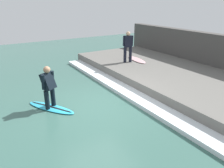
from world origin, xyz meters
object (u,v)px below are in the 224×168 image
surfer_riding (48,85)px  surfboard_riding (51,108)px  surfer_waiting_near (128,45)px  surfboard_waiting_near (137,59)px

surfer_riding → surfboard_riding: bearing=0.0°
surfboard_riding → surfer_waiting_near: 5.31m
surfer_riding → surfboard_waiting_near: 5.79m
surfboard_riding → surfer_riding: size_ratio=1.31×
surfer_riding → surfboard_waiting_near: size_ratio=0.82×
surfer_riding → surfboard_waiting_near: bearing=22.7°
surfboard_riding → surfer_waiting_near: surfer_waiting_near is taller
surfer_waiting_near → surfboard_riding: bearing=-155.4°
surfer_waiting_near → surfboard_waiting_near: 1.07m
surfer_riding → surfboard_waiting_near: (5.33, 2.23, -0.36)m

